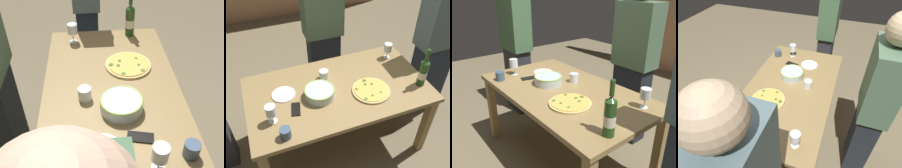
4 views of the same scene
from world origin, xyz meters
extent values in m
plane|color=#75674C|center=(0.00, 0.00, 0.00)|extent=(8.00, 8.00, 0.00)
cube|color=olive|center=(0.00, 0.00, 0.73)|extent=(1.60, 0.90, 0.04)
cube|color=olive|center=(0.74, -0.40, 0.35)|extent=(0.07, 0.07, 0.71)
cube|color=olive|center=(0.74, 0.40, 0.35)|extent=(0.07, 0.07, 0.71)
cylinder|color=#D1B973|center=(0.25, -0.14, 0.76)|extent=(0.33, 0.33, 0.02)
cylinder|color=#F2B34D|center=(0.25, -0.14, 0.77)|extent=(0.30, 0.30, 0.01)
cylinder|color=#3F6B31|center=(0.29, -0.08, 0.77)|extent=(0.03, 0.03, 0.00)
cylinder|color=#447121|center=(0.32, -0.21, 0.77)|extent=(0.02, 0.02, 0.00)
cylinder|color=#487122|center=(0.14, -0.09, 0.77)|extent=(0.03, 0.03, 0.00)
cylinder|color=#4B622A|center=(0.23, -0.21, 0.77)|extent=(0.02, 0.02, 0.00)
cylinder|color=#3F662C|center=(0.23, -0.06, 0.77)|extent=(0.03, 0.03, 0.00)
cylinder|color=#416728|center=(0.25, -0.01, 0.77)|extent=(0.03, 0.03, 0.00)
cylinder|color=#3F7537|center=(0.16, -0.23, 0.77)|extent=(0.03, 0.03, 0.00)
cylinder|color=silver|center=(-0.18, -0.04, 0.79)|extent=(0.26, 0.26, 0.08)
torus|color=#97BA50|center=(-0.18, -0.04, 0.83)|extent=(0.26, 0.26, 0.01)
cylinder|color=#23481B|center=(0.71, -0.21, 0.87)|extent=(0.07, 0.07, 0.24)
cone|color=#23481B|center=(0.71, -0.21, 1.00)|extent=(0.07, 0.07, 0.03)
cylinder|color=#ECE7CC|center=(0.71, -0.21, 0.86)|extent=(0.08, 0.08, 0.07)
cylinder|color=white|center=(0.64, 0.26, 0.75)|extent=(0.06, 0.06, 0.00)
cylinder|color=white|center=(0.64, 0.26, 0.79)|extent=(0.01, 0.01, 0.07)
cylinder|color=white|center=(0.64, 0.26, 0.87)|extent=(0.08, 0.08, 0.08)
cylinder|color=white|center=(-0.60, -0.17, 0.75)|extent=(0.07, 0.07, 0.00)
cylinder|color=white|center=(-0.60, -0.17, 0.79)|extent=(0.01, 0.01, 0.07)
cylinder|color=white|center=(-0.60, -0.17, 0.87)|extent=(0.08, 0.08, 0.09)
cylinder|color=maroon|center=(-0.60, -0.17, 0.84)|extent=(0.07, 0.07, 0.03)
cylinder|color=#445871|center=(-0.54, -0.35, 0.79)|extent=(0.08, 0.08, 0.09)
cylinder|color=white|center=(-0.07, 0.18, 0.79)|extent=(0.08, 0.08, 0.08)
cylinder|color=white|center=(-0.47, 0.09, 0.76)|extent=(0.20, 0.20, 0.01)
cube|color=black|center=(-0.41, -0.12, 0.76)|extent=(0.10, 0.16, 0.01)
cube|color=#1E232A|center=(0.13, 0.80, 0.42)|extent=(0.35, 0.20, 0.83)
cube|color=#212A39|center=(1.14, 0.14, 0.43)|extent=(0.38, 0.20, 0.86)
camera|label=1|loc=(-1.34, 0.12, 1.91)|focal=43.77mm
camera|label=2|loc=(-0.58, -1.52, 2.25)|focal=40.05mm
camera|label=3|loc=(1.50, -1.18, 1.61)|focal=38.11mm
camera|label=4|loc=(1.42, 0.49, 2.08)|focal=30.33mm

